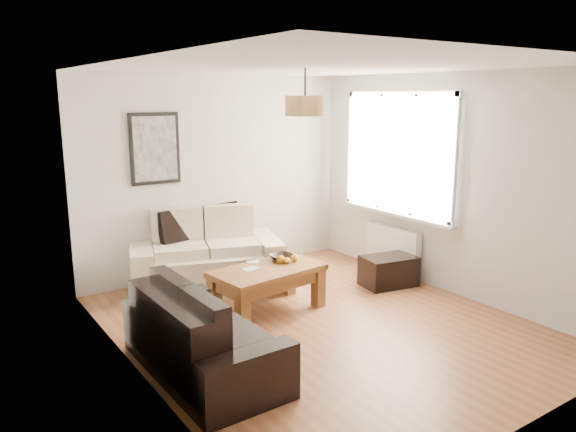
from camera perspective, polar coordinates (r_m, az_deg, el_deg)
floor at (r=5.84m, az=3.39°, el=-11.17°), size 4.50×4.50×0.00m
ceiling at (r=5.36m, az=3.76°, el=15.22°), size 3.80×4.50×0.00m
wall_back at (r=7.33m, az=-7.32°, el=4.19°), size 3.80×0.04×2.60m
wall_front at (r=3.98m, az=23.93°, el=-3.73°), size 3.80×0.04×2.60m
wall_left at (r=4.56m, az=-15.62°, el=-1.15°), size 0.04×4.50×2.60m
wall_right at (r=6.78m, az=16.37°, el=3.11°), size 0.04×4.50×2.60m
window_bay at (r=7.24m, az=11.40°, el=6.33°), size 0.14×1.90×1.60m
radiator at (r=7.43m, az=10.79°, el=-3.08°), size 0.10×0.90×0.52m
poster at (r=6.92m, az=-13.61°, el=6.79°), size 0.62×0.04×0.87m
pendant_shade at (r=5.60m, az=1.77°, el=11.33°), size 0.40×0.40×0.20m
loveseat_cream at (r=6.91m, az=-8.51°, el=-3.56°), size 2.03×1.51×0.90m
sofa_leather at (r=4.84m, az=-8.77°, el=-11.75°), size 0.84×1.69×0.73m
coffee_table at (r=6.10m, az=-2.12°, el=-7.61°), size 1.28×0.80×0.50m
ottoman at (r=7.02m, az=10.37°, el=-5.61°), size 0.72×0.53×0.37m
cushion_left at (r=6.91m, az=-11.66°, el=-1.04°), size 0.41×0.17×0.40m
cushion_right at (r=7.19m, az=-6.64°, el=-0.29°), size 0.43×0.18×0.41m
fruit_bowl at (r=6.29m, az=-0.67°, el=-4.28°), size 0.28×0.28×0.07m
orange_a at (r=6.16m, az=-0.13°, el=-4.59°), size 0.07×0.07×0.07m
orange_b at (r=6.24m, az=0.68°, el=-4.35°), size 0.09×0.09×0.09m
orange_c at (r=6.18m, az=-0.76°, el=-4.51°), size 0.12×0.12×0.09m
papers at (r=5.99m, az=-3.86°, el=-5.48°), size 0.21×0.16×0.01m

